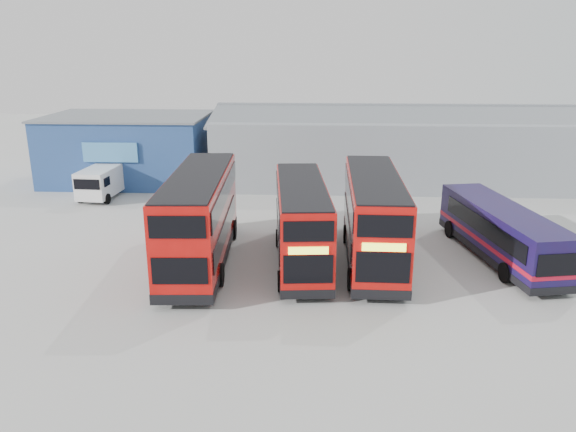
{
  "coord_description": "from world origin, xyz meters",
  "views": [
    {
      "loc": [
        0.66,
        -24.83,
        10.44
      ],
      "look_at": [
        -0.72,
        2.12,
        2.1
      ],
      "focal_mm": 35.0,
      "sensor_mm": 36.0,
      "label": 1
    }
  ],
  "objects": [
    {
      "name": "panel_van",
      "position": [
        -14.29,
        12.81,
        1.21
      ],
      "size": [
        2.38,
        5.07,
        2.16
      ],
      "rotation": [
        0.0,
        0.0,
        -0.06
      ],
      "color": "silver",
      "rests_on": "ground"
    },
    {
      "name": "office_block",
      "position": [
        -14.0,
        17.99,
        2.58
      ],
      "size": [
        12.3,
        8.32,
        5.12
      ],
      "color": "navy",
      "rests_on": "ground"
    },
    {
      "name": "maintenance_shed",
      "position": [
        8.0,
        20.0,
        2.6
      ],
      "size": [
        30.5,
        12.0,
        5.89
      ],
      "color": "gray",
      "rests_on": "ground"
    },
    {
      "name": "double_decker_centre",
      "position": [
        -0.01,
        1.09,
        2.01
      ],
      "size": [
        3.1,
        9.72,
        4.05
      ],
      "rotation": [
        0.0,
        0.0,
        0.09
      ],
      "color": "#BC0E0A",
      "rests_on": "ground"
    },
    {
      "name": "single_decker_blue",
      "position": [
        9.9,
        2.14,
        1.34
      ],
      "size": [
        4.0,
        10.16,
        2.69
      ],
      "rotation": [
        0.0,
        0.0,
        3.32
      ],
      "color": "#110D3B",
      "rests_on": "ground"
    },
    {
      "name": "double_decker_right",
      "position": [
        3.49,
        1.51,
        2.17
      ],
      "size": [
        2.76,
        10.36,
        4.36
      ],
      "rotation": [
        0.0,
        0.0,
        -0.01
      ],
      "color": "#BC0E0A",
      "rests_on": "ground"
    },
    {
      "name": "double_decker_left",
      "position": [
        -4.94,
        0.78,
        2.26
      ],
      "size": [
        3.15,
        10.84,
        4.53
      ],
      "rotation": [
        0.0,
        0.0,
        3.19
      ],
      "color": "#BC0E0A",
      "rests_on": "ground"
    },
    {
      "name": "ground_plane",
      "position": [
        0.0,
        0.0,
        0.0
      ],
      "size": [
        120.0,
        120.0,
        0.0
      ],
      "primitive_type": "plane",
      "color": "#9B9B96",
      "rests_on": "ground"
    }
  ]
}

